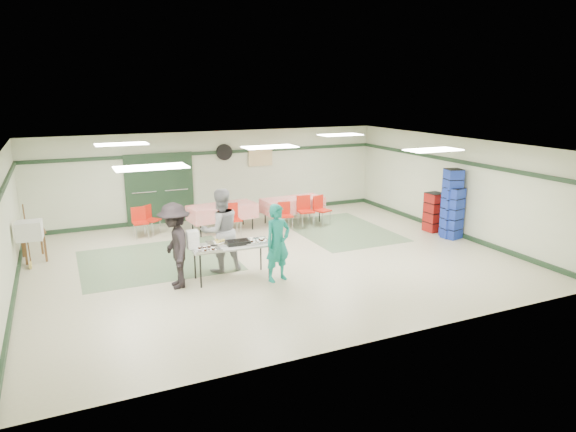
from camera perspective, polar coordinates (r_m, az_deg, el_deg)
name	(u,v)px	position (r m, az deg, el deg)	size (l,w,h in m)	color
floor	(271,259)	(12.35, -1.93, -4.77)	(11.00, 11.00, 0.00)	#BFB799
ceiling	(270,146)	(11.76, -2.04, 7.78)	(11.00, 11.00, 0.00)	white
wall_back	(215,175)	(16.16, -8.11, 4.54)	(11.00, 11.00, 0.00)	beige
wall_front	(380,262)	(8.16, 10.22, -5.04)	(11.00, 11.00, 0.00)	beige
wall_left	(4,230)	(11.18, -29.04, -1.39)	(9.00, 9.00, 0.00)	beige
wall_right	(454,186)	(14.92, 17.96, 3.21)	(9.00, 9.00, 0.00)	beige
trim_back	(215,153)	(16.03, -8.16, 7.00)	(11.00, 0.06, 0.10)	#1B321E
baseboard_back	(217,215)	(16.39, -7.92, 0.08)	(11.00, 0.06, 0.12)	#1B321E
trim_left	(1,194)	(11.03, -29.31, 2.13)	(9.00, 0.06, 0.10)	#1B321E
baseboard_left	(14,293)	(11.55, -28.12, -7.56)	(9.00, 0.06, 0.12)	#1B321E
trim_right	(455,161)	(14.80, 18.08, 5.86)	(9.00, 0.06, 0.10)	#1B321E
baseboard_right	(450,231)	(15.19, 17.51, -1.58)	(9.00, 0.06, 0.12)	#1B321E
green_patch_a	(158,260)	(12.62, -14.30, -4.79)	(3.50, 3.00, 0.01)	#647D5B
green_patch_b	(341,230)	(14.83, 5.87, -1.59)	(2.50, 3.50, 0.01)	#647D5B
double_door_left	(144,190)	(15.69, -15.74, 2.76)	(0.90, 0.06, 2.10)	gray
double_door_right	(176,188)	(15.86, -12.35, 3.07)	(0.90, 0.06, 2.10)	gray
door_frame	(160,189)	(15.75, -14.04, 2.90)	(2.00, 0.03, 2.15)	#1B321E
wall_fan	(224,152)	(16.09, -7.10, 7.05)	(0.50, 0.50, 0.10)	black
scroll_banner	(260,157)	(16.51, -3.08, 6.62)	(0.80, 0.02, 0.60)	#D4BA84
serving_table	(232,247)	(10.96, -6.28, -3.41)	(1.75, 0.77, 0.76)	#BBBBB5
sheet_tray_right	(256,241)	(11.07, -3.54, -2.84)	(0.58, 0.44, 0.02)	silver
sheet_tray_mid	(222,243)	(11.01, -7.32, -3.04)	(0.61, 0.46, 0.02)	silver
sheet_tray_left	(207,250)	(10.63, -8.96, -3.71)	(0.54, 0.41, 0.02)	silver
baking_pan	(238,242)	(10.95, -5.61, -2.93)	(0.49, 0.31, 0.08)	black
foam_box_stack	(193,240)	(10.75, -10.55, -2.59)	(0.24, 0.22, 0.38)	white
volunteer_teal	(278,243)	(10.77, -1.15, -3.00)	(0.60, 0.40, 1.66)	#128275
volunteer_grey	(221,230)	(11.40, -7.50, -1.59)	(0.91, 0.71, 1.87)	gray
volunteer_dark	(175,246)	(10.64, -12.44, -3.24)	(1.14, 0.66, 1.77)	black
dining_table_a	(292,204)	(15.47, 0.50, 1.31)	(1.90, 0.93, 0.77)	red
dining_table_b	(222,211)	(14.71, -7.30, 0.52)	(1.98, 1.04, 0.77)	red
chair_a	(305,208)	(15.04, 1.86, 0.91)	(0.46, 0.46, 0.92)	red
chair_b	(285,213)	(14.78, -0.35, 0.36)	(0.40, 0.40, 0.79)	red
chair_c	(320,207)	(15.27, 3.62, 1.00)	(0.52, 0.52, 0.88)	red
chair_d	(232,216)	(14.22, -6.26, 0.00)	(0.42, 0.42, 0.90)	red
chair_loose_a	(149,217)	(14.73, -15.16, -0.10)	(0.54, 0.54, 0.83)	red
chair_loose_b	(140,219)	(14.52, -16.17, -0.35)	(0.41, 0.41, 0.84)	red
crate_stack_blue_a	(451,204)	(14.53, 17.70, 1.31)	(0.42, 0.42, 1.89)	#1A369C
crate_stack_red	(434,212)	(15.11, 15.89, 0.41)	(0.43, 0.43, 1.12)	maroon
crate_stack_blue_b	(453,213)	(14.52, 17.86, 0.30)	(0.43, 0.43, 1.40)	#1A369C
printer_table	(32,234)	(13.56, -26.55, -1.80)	(0.63, 0.87, 0.74)	brown
office_printer	(29,231)	(12.58, -26.82, -1.45)	(0.52, 0.46, 0.41)	silver
broom	(27,235)	(12.98, -27.03, -1.88)	(0.03, 0.03, 1.47)	brown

